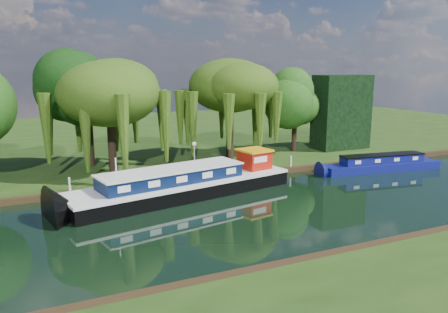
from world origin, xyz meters
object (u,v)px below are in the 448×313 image
dutch_barge (186,184)px  white_cruiser (398,163)px  narrowboat (382,164)px  red_dinghy (99,202)px

dutch_barge → white_cruiser: bearing=-6.3°
narrowboat → red_dinghy: size_ratio=4.31×
dutch_barge → red_dinghy: (-6.08, 1.05, -0.90)m
narrowboat → white_cruiser: narrowboat is taller
dutch_barge → narrowboat: bearing=-11.0°
narrowboat → white_cruiser: (3.92, 1.88, -0.59)m
dutch_barge → white_cruiser: 22.89m
dutch_barge → white_cruiser: (22.79, 1.86, -0.90)m
red_dinghy → white_cruiser: bearing=-77.9°
dutch_barge → narrowboat: 18.88m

